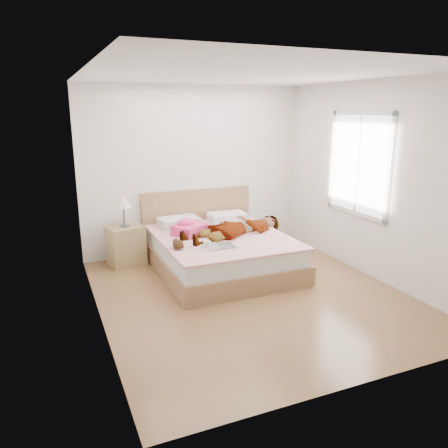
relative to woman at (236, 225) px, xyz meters
name	(u,v)px	position (x,y,z in m)	size (l,w,h in m)	color
ground	(251,294)	(-0.24, -0.98, -0.62)	(4.00, 4.00, 0.00)	#4D2C18
woman	(236,225)	(0.00, 0.00, 0.00)	(0.62, 1.66, 0.23)	white
hair	(188,227)	(-0.57, 0.45, -0.07)	(0.47, 0.58, 0.09)	black
phone	(194,217)	(-0.50, 0.40, 0.08)	(0.05, 0.10, 0.01)	silver
room_shell	(359,164)	(1.53, -0.68, 0.88)	(4.00, 4.00, 4.00)	white
bed	(219,249)	(-0.24, 0.05, -0.35)	(1.80, 2.08, 1.00)	olive
towel	(189,228)	(-0.64, 0.20, -0.02)	(0.55, 0.52, 0.23)	#FF4586
magazine	(219,246)	(-0.47, -0.51, -0.11)	(0.45, 0.31, 0.03)	white
coffee_mug	(207,244)	(-0.63, -0.48, -0.07)	(0.13, 0.10, 0.10)	white
plush_toy	(178,244)	(-0.98, -0.38, -0.05)	(0.15, 0.22, 0.12)	black
nightstand	(126,242)	(-1.45, 0.71, -0.28)	(0.55, 0.51, 1.03)	olive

